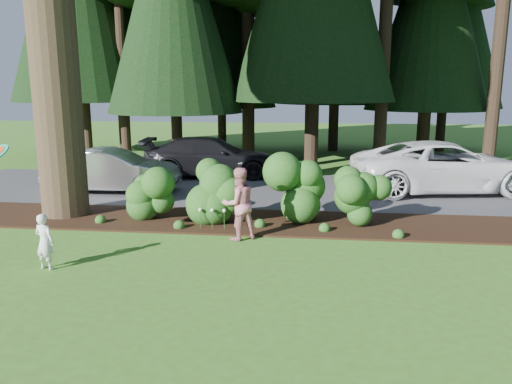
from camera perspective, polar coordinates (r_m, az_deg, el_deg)
ground at (r=10.09m, az=-6.09°, el=-8.30°), size 80.00×80.00×0.00m
mulch_bed at (r=13.12m, az=-2.97°, el=-3.33°), size 16.00×2.50×0.05m
driveway at (r=17.21m, az=-0.60°, el=0.34°), size 22.00×6.00×0.03m
shrub_row at (r=12.72m, az=0.33°, el=-0.17°), size 6.53×1.60×1.61m
lily_cluster at (r=12.24m, az=-5.04°, el=-2.20°), size 0.69×0.09×0.57m
car_silver_wagon at (r=17.22m, az=-16.09°, el=2.36°), size 4.44×1.74×1.44m
car_white_suv at (r=17.74m, az=20.79°, el=2.72°), size 6.42×3.73×1.68m
car_dark_suv at (r=19.56m, az=-5.15°, el=4.02°), size 5.47×2.71×1.53m
child at (r=10.47m, az=-23.01°, el=-5.24°), size 0.46×0.35×1.11m
adult at (r=11.46m, az=-1.99°, el=-1.37°), size 1.03×0.97×1.68m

